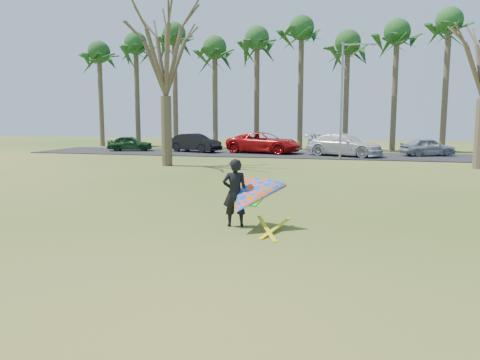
% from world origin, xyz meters
% --- Properties ---
extents(ground, '(100.00, 100.00, 0.00)m').
position_xyz_m(ground, '(0.00, 0.00, 0.00)').
color(ground, '#224E11').
rests_on(ground, ground).
extents(parking_strip, '(46.00, 7.00, 0.06)m').
position_xyz_m(parking_strip, '(0.00, 25.00, 0.03)').
color(parking_strip, black).
rests_on(parking_strip, ground).
extents(palm_0, '(4.84, 4.84, 10.84)m').
position_xyz_m(palm_0, '(-22.00, 31.00, 9.17)').
color(palm_0, '#46392A').
rests_on(palm_0, ground).
extents(palm_1, '(4.84, 4.84, 11.54)m').
position_xyz_m(palm_1, '(-18.00, 31.00, 9.85)').
color(palm_1, '#46382A').
rests_on(palm_1, ground).
extents(palm_2, '(4.84, 4.84, 12.24)m').
position_xyz_m(palm_2, '(-14.00, 31.00, 10.52)').
color(palm_2, '#4F3D2F').
rests_on(palm_2, ground).
extents(palm_3, '(4.84, 4.84, 10.84)m').
position_xyz_m(palm_3, '(-10.00, 31.00, 9.17)').
color(palm_3, '#4B3C2D').
rests_on(palm_3, ground).
extents(palm_4, '(4.84, 4.84, 11.54)m').
position_xyz_m(palm_4, '(-6.00, 31.00, 9.85)').
color(palm_4, '#4A3C2C').
rests_on(palm_4, ground).
extents(palm_5, '(4.84, 4.84, 12.24)m').
position_xyz_m(palm_5, '(-2.00, 31.00, 10.52)').
color(palm_5, brown).
rests_on(palm_5, ground).
extents(palm_6, '(4.84, 4.84, 10.84)m').
position_xyz_m(palm_6, '(2.00, 31.00, 9.17)').
color(palm_6, '#493D2B').
rests_on(palm_6, ground).
extents(palm_7, '(4.84, 4.84, 11.54)m').
position_xyz_m(palm_7, '(6.00, 31.00, 9.85)').
color(palm_7, '#4B3C2D').
rests_on(palm_7, ground).
extents(palm_8, '(4.84, 4.84, 12.24)m').
position_xyz_m(palm_8, '(10.00, 31.00, 10.52)').
color(palm_8, '#4E3E2F').
rests_on(palm_8, ground).
extents(bare_tree_left, '(6.60, 6.60, 9.70)m').
position_xyz_m(bare_tree_left, '(-8.00, 15.00, 6.92)').
color(bare_tree_left, '#483C2B').
rests_on(bare_tree_left, ground).
extents(streetlight, '(2.28, 0.18, 8.00)m').
position_xyz_m(streetlight, '(2.16, 22.00, 4.46)').
color(streetlight, gray).
rests_on(streetlight, ground).
extents(car_0, '(4.03, 2.49, 1.28)m').
position_xyz_m(car_0, '(-15.77, 25.04, 0.70)').
color(car_0, '#183C1C').
rests_on(car_0, parking_strip).
extents(car_1, '(4.85, 3.02, 1.51)m').
position_xyz_m(car_1, '(-9.96, 25.25, 0.81)').
color(car_1, black).
rests_on(car_1, parking_strip).
extents(car_2, '(6.38, 3.84, 1.66)m').
position_xyz_m(car_2, '(-4.17, 25.53, 0.89)').
color(car_2, '#B10E0F').
rests_on(car_2, parking_strip).
extents(car_3, '(6.17, 4.27, 1.66)m').
position_xyz_m(car_3, '(2.22, 24.26, 0.89)').
color(car_3, silver).
rests_on(car_3, parking_strip).
extents(car_4, '(4.26, 2.94, 1.35)m').
position_xyz_m(car_4, '(8.22, 25.97, 0.73)').
color(car_4, '#8F969B').
rests_on(car_4, parking_strip).
extents(kite_flyer, '(2.13, 2.39, 2.02)m').
position_xyz_m(kite_flyer, '(0.58, 0.50, 0.86)').
color(kite_flyer, black).
rests_on(kite_flyer, ground).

